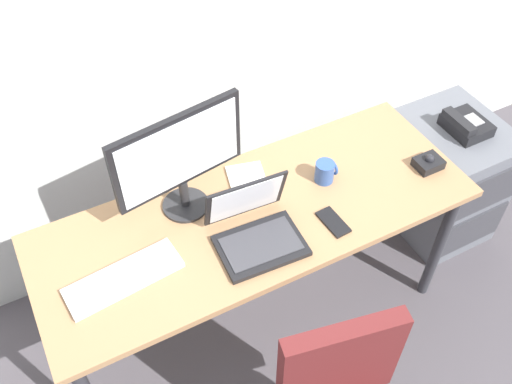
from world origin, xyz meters
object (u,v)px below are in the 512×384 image
at_px(file_cabinet, 445,178).
at_px(cell_phone, 333,222).
at_px(coffee_mug, 325,172).
at_px(trackball_mouse, 428,163).
at_px(monitor_main, 179,158).
at_px(laptop, 255,228).
at_px(keyboard, 124,278).
at_px(paper_notepad, 248,182).
at_px(desk_phone, 465,125).

xyz_separation_m(file_cabinet, cell_phone, (-0.89, -0.26, 0.42)).
xyz_separation_m(file_cabinet, coffee_mug, (-0.80, -0.05, 0.46)).
relative_size(file_cabinet, trackball_mouse, 6.10).
bearing_deg(monitor_main, coffee_mug, -12.97).
bearing_deg(laptop, keyboard, 174.56).
distance_m(monitor_main, paper_notepad, 0.37).
xyz_separation_m(monitor_main, paper_notepad, (0.27, -0.00, -0.26)).
xyz_separation_m(desk_phone, coffee_mug, (-0.79, -0.03, 0.09)).
distance_m(file_cabinet, laptop, 1.29).
distance_m(file_cabinet, paper_notepad, 1.17).
bearing_deg(coffee_mug, keyboard, -174.31).
relative_size(file_cabinet, coffee_mug, 7.42).
distance_m(trackball_mouse, coffee_mug, 0.44).
relative_size(desk_phone, paper_notepad, 0.96).
bearing_deg(trackball_mouse, coffee_mug, 161.90).
bearing_deg(coffee_mug, laptop, -160.89).
height_order(file_cabinet, coffee_mug, coffee_mug).
bearing_deg(keyboard, desk_phone, 4.00).
relative_size(keyboard, coffee_mug, 4.66).
relative_size(keyboard, laptop, 1.29).
bearing_deg(trackball_mouse, laptop, 179.81).
distance_m(keyboard, laptop, 0.50).
height_order(file_cabinet, laptop, laptop).
height_order(file_cabinet, trackball_mouse, trackball_mouse).
relative_size(monitor_main, cell_phone, 3.62).
distance_m(file_cabinet, cell_phone, 1.02).
bearing_deg(keyboard, trackball_mouse, -2.18).
bearing_deg(paper_notepad, laptop, -111.86).
relative_size(coffee_mug, cell_phone, 0.64).
bearing_deg(coffee_mug, monitor_main, 167.03).
relative_size(keyboard, cell_phone, 2.97).
bearing_deg(file_cabinet, paper_notepad, 175.79).
xyz_separation_m(file_cabinet, monitor_main, (-1.36, 0.08, 0.68)).
distance_m(laptop, paper_notepad, 0.28).
height_order(keyboard, laptop, laptop).
height_order(coffee_mug, cell_phone, coffee_mug).
xyz_separation_m(file_cabinet, desk_phone, (-0.01, -0.02, 0.37)).
distance_m(monitor_main, laptop, 0.37).
distance_m(desk_phone, cell_phone, 0.92).
bearing_deg(paper_notepad, keyboard, -160.31).
relative_size(desk_phone, monitor_main, 0.39).
bearing_deg(keyboard, file_cabinet, 4.54).
xyz_separation_m(monitor_main, cell_phone, (0.46, -0.34, -0.26)).
relative_size(file_cabinet, keyboard, 1.59).
height_order(desk_phone, monitor_main, monitor_main).
height_order(paper_notepad, cell_phone, paper_notepad).
distance_m(monitor_main, keyboard, 0.46).
relative_size(monitor_main, coffee_mug, 5.69).
height_order(desk_phone, cell_phone, desk_phone).
bearing_deg(laptop, desk_phone, 7.90).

